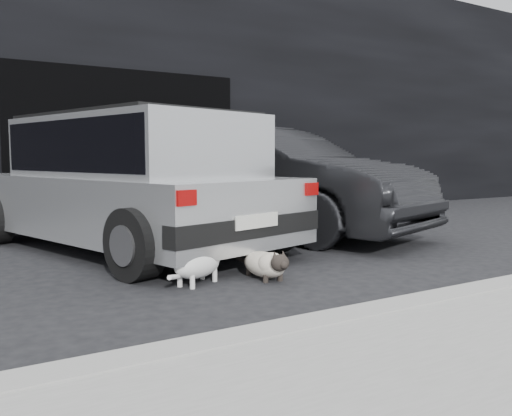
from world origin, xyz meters
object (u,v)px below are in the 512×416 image
cat_siamese (267,264)px  cat_white (200,263)px  silver_hatchback (130,177)px  second_car (266,180)px

cat_siamese → cat_white: cat_white is taller
silver_hatchback → second_car: bearing=-7.7°
cat_siamese → cat_white: size_ratio=1.21×
second_car → cat_siamese: 3.04m
silver_hatchback → second_car: (2.13, 0.29, -0.10)m
second_car → cat_siamese: (-1.61, -2.50, -0.64)m
silver_hatchback → cat_siamese: silver_hatchback is taller
cat_white → second_car: bearing=109.6°
second_car → cat_siamese: size_ratio=5.37×
cat_siamese → second_car: bearing=-117.7°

